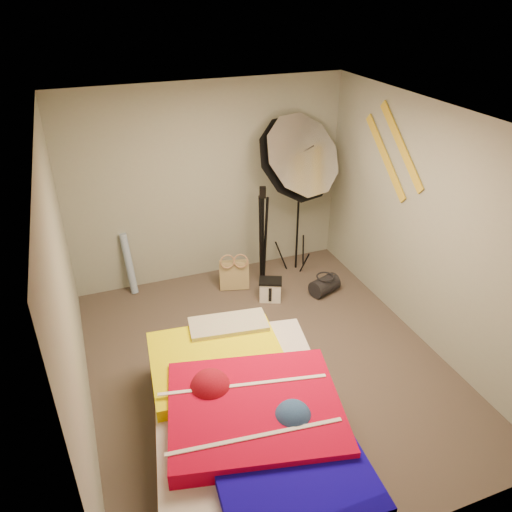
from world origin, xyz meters
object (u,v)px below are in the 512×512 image
camera_case (270,290)px  duffel_bag (324,285)px  tote_bag (234,275)px  photo_umbrella (296,159)px  bed (246,417)px  wrapping_roll (129,264)px  camera_tripod (262,232)px

camera_case → duffel_bag: (0.69, -0.11, -0.02)m
tote_bag → photo_umbrella: size_ratio=0.17×
tote_bag → bed: (-0.69, -2.37, 0.13)m
wrapping_roll → camera_case: 1.78m
duffel_bag → photo_umbrella: 1.61m
tote_bag → camera_tripod: (0.35, -0.08, 0.59)m
wrapping_roll → camera_tripod: (1.59, -0.47, 0.38)m
camera_tripod → tote_bag: bearing=167.7°
wrapping_roll → duffel_bag: size_ratio=2.15×
duffel_bag → bed: bearing=-152.7°
camera_case → duffel_bag: 0.70m
camera_tripod → camera_case: bearing=-94.0°
tote_bag → duffel_bag: size_ratio=1.02×
duffel_bag → camera_tripod: camera_tripod is taller
tote_bag → duffel_bag: 1.15m
bed → camera_tripod: size_ratio=1.80×
duffel_bag → camera_tripod: (-0.67, 0.45, 0.66)m
camera_case → wrapping_roll: bearing=176.7°
camera_case → bed: (-1.02, -1.95, 0.18)m
wrapping_roll → camera_case: size_ratio=3.05×
duffel_bag → photo_umbrella: photo_umbrella is taller
duffel_bag → bed: size_ratio=0.15×
wrapping_roll → bed: (0.55, -2.76, -0.08)m
camera_tripod → wrapping_roll: bearing=163.6°
photo_umbrella → wrapping_roll: bearing=169.3°
wrapping_roll → duffel_bag: bearing=-22.2°
bed → camera_tripod: camera_tripod is taller
camera_case → photo_umbrella: bearing=65.1°
camera_case → photo_umbrella: 1.61m
camera_case → tote_bag: bearing=152.3°
wrapping_roll → camera_tripod: size_ratio=0.58×
duffel_bag → bed: 2.52m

